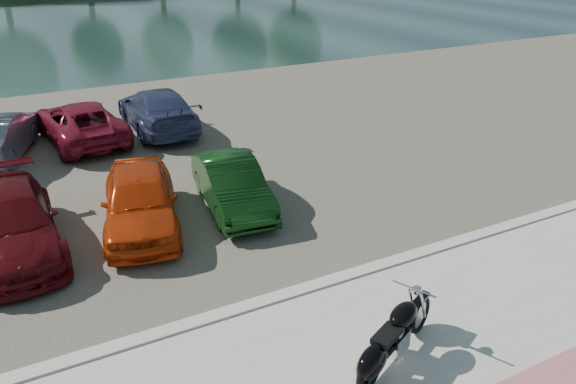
# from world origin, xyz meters

# --- Properties ---
(ground) EXTENTS (200.00, 200.00, 0.00)m
(ground) POSITION_xyz_m (0.00, 0.00, 0.00)
(ground) COLOR #595447
(ground) RESTS_ON ground
(promenade) EXTENTS (60.00, 6.00, 0.10)m
(promenade) POSITION_xyz_m (0.00, -1.00, 0.05)
(promenade) COLOR #AFAEA5
(promenade) RESTS_ON ground
(kerb) EXTENTS (60.00, 0.30, 0.14)m
(kerb) POSITION_xyz_m (0.00, 2.00, 0.07)
(kerb) COLOR #AFAEA5
(kerb) RESTS_ON ground
(parking_lot) EXTENTS (60.00, 18.00, 0.04)m
(parking_lot) POSITION_xyz_m (0.00, 11.00, 0.02)
(parking_lot) COLOR #464238
(parking_lot) RESTS_ON ground
(river) EXTENTS (120.00, 40.00, 0.00)m
(river) POSITION_xyz_m (0.00, 40.00, 0.00)
(river) COLOR #1A2E2E
(river) RESTS_ON ground
(motorcycle) EXTENTS (2.19, 1.19, 1.05)m
(motorcycle) POSITION_xyz_m (-1.23, -0.40, 0.56)
(motorcycle) COLOR black
(motorcycle) RESTS_ON promenade
(car_3) EXTENTS (1.92, 4.55, 1.31)m
(car_3) POSITION_xyz_m (-6.09, 6.26, 0.70)
(car_3) COLOR #530B10
(car_3) RESTS_ON parking_lot
(car_4) EXTENTS (2.50, 4.32, 1.38)m
(car_4) POSITION_xyz_m (-3.41, 6.04, 0.73)
(car_4) COLOR red
(car_4) RESTS_ON parking_lot
(car_5) EXTENTS (1.76, 3.85, 1.22)m
(car_5) POSITION_xyz_m (-1.15, 6.02, 0.65)
(car_5) COLOR black
(car_5) RESTS_ON parking_lot
(car_10) EXTENTS (2.59, 4.86, 1.30)m
(car_10) POSITION_xyz_m (-3.60, 12.87, 0.69)
(car_10) COLOR maroon
(car_10) RESTS_ON parking_lot
(car_11) EXTENTS (2.08, 4.92, 1.42)m
(car_11) POSITION_xyz_m (-1.03, 12.94, 0.75)
(car_11) COLOR navy
(car_11) RESTS_ON parking_lot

